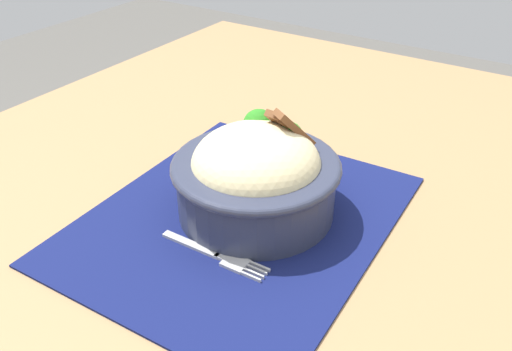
{
  "coord_description": "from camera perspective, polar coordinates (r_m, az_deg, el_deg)",
  "views": [
    {
      "loc": [
        0.4,
        0.31,
        1.15
      ],
      "look_at": [
        -0.05,
        0.02,
        0.82
      ],
      "focal_mm": 38.23,
      "sensor_mm": 36.0,
      "label": 1
    }
  ],
  "objects": [
    {
      "name": "placemat",
      "position": [
        0.64,
        -1.73,
        -4.47
      ],
      "size": [
        0.4,
        0.33,
        0.0
      ],
      "primitive_type": "cube",
      "rotation": [
        0.0,
        0.0,
        0.03
      ],
      "color": "#11194C",
      "rests_on": "table"
    },
    {
      "name": "table",
      "position": [
        0.68,
        -3.97,
        -10.01
      ],
      "size": [
        1.35,
        0.96,
        0.76
      ],
      "color": "#99754C",
      "rests_on": "ground_plane"
    },
    {
      "name": "fork",
      "position": [
        0.59,
        -4.16,
        -8.3
      ],
      "size": [
        0.02,
        0.14,
        0.0
      ],
      "color": "#B4B4B4",
      "rests_on": "placemat"
    },
    {
      "name": "bowl",
      "position": [
        0.62,
        0.05,
        0.09
      ],
      "size": [
        0.19,
        0.19,
        0.13
      ],
      "color": "#2D3347",
      "rests_on": "placemat"
    }
  ]
}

